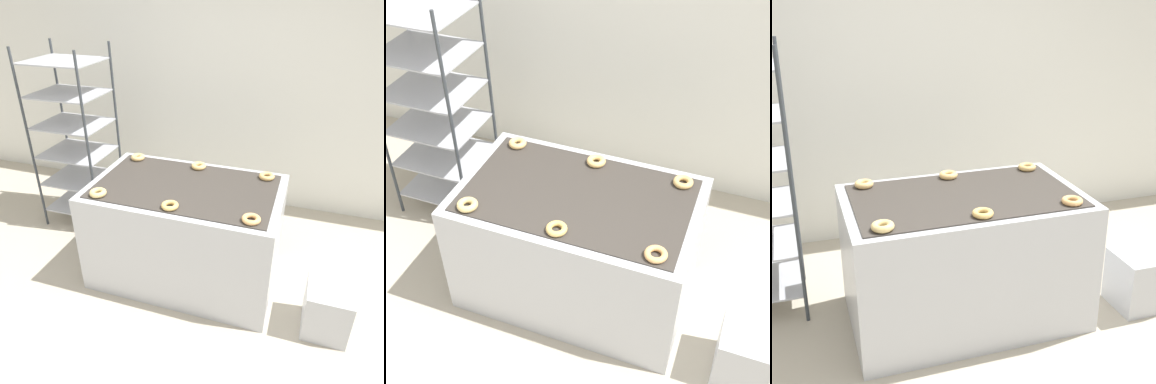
# 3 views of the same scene
# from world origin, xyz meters

# --- Properties ---
(ground_plane) EXTENTS (14.00, 14.00, 0.00)m
(ground_plane) POSITION_xyz_m (0.00, 0.00, 0.00)
(ground_plane) COLOR #B2A893
(wall_back) EXTENTS (8.00, 0.05, 2.80)m
(wall_back) POSITION_xyz_m (0.00, 2.12, 1.40)
(wall_back) COLOR silver
(wall_back) RESTS_ON ground_plane
(fryer_machine) EXTENTS (1.46, 0.90, 0.84)m
(fryer_machine) POSITION_xyz_m (0.00, 0.70, 0.42)
(fryer_machine) COLOR #B7BABF
(fryer_machine) RESTS_ON ground_plane
(baking_rack_cart) EXTENTS (0.64, 0.56, 1.74)m
(baking_rack_cart) POSITION_xyz_m (-1.30, 1.21, 0.88)
(baking_rack_cart) COLOR #33383D
(baking_rack_cart) RESTS_ON ground_plane
(glaze_bin) EXTENTS (0.31, 0.33, 0.38)m
(glaze_bin) POSITION_xyz_m (1.13, 0.44, 0.19)
(glaze_bin) COLOR #B7BABF
(glaze_bin) RESTS_ON ground_plane
(donut_near_left) EXTENTS (0.12, 0.12, 0.04)m
(donut_near_left) POSITION_xyz_m (-0.56, 0.37, 0.86)
(donut_near_left) COLOR #DEBD72
(donut_near_left) RESTS_ON fryer_machine
(donut_near_center) EXTENTS (0.12, 0.12, 0.03)m
(donut_near_center) POSITION_xyz_m (0.00, 0.37, 0.86)
(donut_near_center) COLOR #DDB15F
(donut_near_center) RESTS_ON fryer_machine
(donut_near_right) EXTENTS (0.12, 0.12, 0.03)m
(donut_near_right) POSITION_xyz_m (0.56, 0.38, 0.86)
(donut_near_right) COLOR #EAAC66
(donut_near_right) RESTS_ON fryer_machine
(donut_far_left) EXTENTS (0.12, 0.12, 0.04)m
(donut_far_left) POSITION_xyz_m (-0.56, 1.03, 0.86)
(donut_far_left) COLOR #E6B86E
(donut_far_left) RESTS_ON fryer_machine
(donut_far_center) EXTENTS (0.12, 0.12, 0.04)m
(donut_far_center) POSITION_xyz_m (-0.00, 1.03, 0.86)
(donut_far_center) COLOR #EABA6B
(donut_far_center) RESTS_ON fryer_machine
(donut_far_right) EXTENTS (0.12, 0.12, 0.04)m
(donut_far_right) POSITION_xyz_m (0.56, 1.02, 0.86)
(donut_far_right) COLOR tan
(donut_far_right) RESTS_ON fryer_machine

